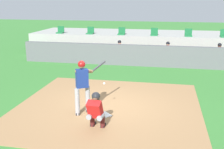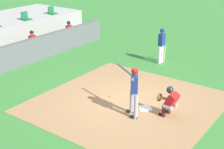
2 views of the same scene
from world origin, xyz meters
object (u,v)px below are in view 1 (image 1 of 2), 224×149
object	(u,v)px
stadium_seat_1	(90,32)
stadium_seat_2	(122,33)
dugout_player_0	(119,51)
stadium_seat_5	(224,35)
dugout_player_2	(219,54)
home_plate	(103,115)
batter_at_plate	(83,84)
catcher_crouched	(96,109)
stadium_seat_3	(154,33)
dugout_player_1	(167,52)
stadium_seat_4	(188,34)
stadium_seat_0	(60,31)

from	to	relation	value
stadium_seat_1	stadium_seat_2	world-z (taller)	same
dugout_player_0	stadium_seat_2	xyz separation A→B (m)	(-0.19, 2.03, 0.86)
stadium_seat_1	stadium_seat_5	bearing A→B (deg)	0.00
dugout_player_2	home_plate	bearing A→B (deg)	-120.88
batter_at_plate	stadium_seat_1	bearing A→B (deg)	104.26
catcher_crouched	batter_at_plate	bearing A→B (deg)	124.65
stadium_seat_1	stadium_seat_3	size ratio (longest dim) A/B	1.00
dugout_player_1	dugout_player_2	size ratio (longest dim) A/B	1.00
home_plate	dugout_player_0	size ratio (longest dim) A/B	0.34
batter_at_plate	stadium_seat_2	xyz separation A→B (m)	(-0.40, 10.09, 0.50)
dugout_player_1	dugout_player_2	bearing A→B (deg)	0.00
stadium_seat_3	stadium_seat_2	bearing A→B (deg)	180.00
catcher_crouched	dugout_player_1	xyz separation A→B (m)	(1.98, 9.06, 0.06)
stadium_seat_4	dugout_player_0	bearing A→B (deg)	-153.83
stadium_seat_5	stadium_seat_3	bearing A→B (deg)	180.00
dugout_player_0	stadium_seat_5	world-z (taller)	stadium_seat_5
stadium_seat_4	stadium_seat_5	bearing A→B (deg)	0.00
dugout_player_0	dugout_player_1	xyz separation A→B (m)	(2.88, 0.00, 0.00)
stadium_seat_2	catcher_crouched	bearing A→B (deg)	-84.38
home_plate	batter_at_plate	size ratio (longest dim) A/B	0.24
dugout_player_0	stadium_seat_2	world-z (taller)	stadium_seat_2
home_plate	stadium_seat_3	world-z (taller)	stadium_seat_3
batter_at_plate	stadium_seat_0	world-z (taller)	stadium_seat_0
batter_at_plate	stadium_seat_2	world-z (taller)	stadium_seat_2
home_plate	stadium_seat_5	size ratio (longest dim) A/B	0.92
dugout_player_1	stadium_seat_5	world-z (taller)	stadium_seat_5
home_plate	dugout_player_1	world-z (taller)	dugout_player_1
stadium_seat_0	stadium_seat_5	distance (m)	10.83
home_plate	stadium_seat_1	distance (m)	10.79
dugout_player_1	stadium_seat_4	xyz separation A→B (m)	(1.26, 2.03, 0.86)
stadium_seat_3	stadium_seat_4	size ratio (longest dim) A/B	1.00
stadium_seat_4	batter_at_plate	bearing A→B (deg)	-111.30
dugout_player_0	stadium_seat_0	size ratio (longest dim) A/B	2.71
batter_at_plate	catcher_crouched	world-z (taller)	batter_at_plate
catcher_crouched	stadium_seat_0	distance (m)	12.39
home_plate	dugout_player_0	xyz separation A→B (m)	(-0.89, 8.14, 0.65)
stadium_seat_1	stadium_seat_2	distance (m)	2.17
batter_at_plate	stadium_seat_2	bearing A→B (deg)	92.26
dugout_player_1	stadium_seat_2	xyz separation A→B (m)	(-3.07, 2.03, 0.86)
stadium_seat_3	batter_at_plate	bearing A→B (deg)	-99.94
dugout_player_1	catcher_crouched	bearing A→B (deg)	-102.33
stadium_seat_3	stadium_seat_5	size ratio (longest dim) A/B	1.00
stadium_seat_0	stadium_seat_4	size ratio (longest dim) A/B	1.00
stadium_seat_1	stadium_seat_2	bearing A→B (deg)	0.00
dugout_player_1	batter_at_plate	bearing A→B (deg)	-108.37
batter_at_plate	stadium_seat_0	xyz separation A→B (m)	(-4.73, 10.09, 0.50)
stadium_seat_2	stadium_seat_5	bearing A→B (deg)	0.00
dugout_player_1	stadium_seat_5	xyz separation A→B (m)	(3.43, 2.03, 0.86)
dugout_player_2	stadium_seat_1	distance (m)	8.42
dugout_player_0	stadium_seat_0	distance (m)	5.04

